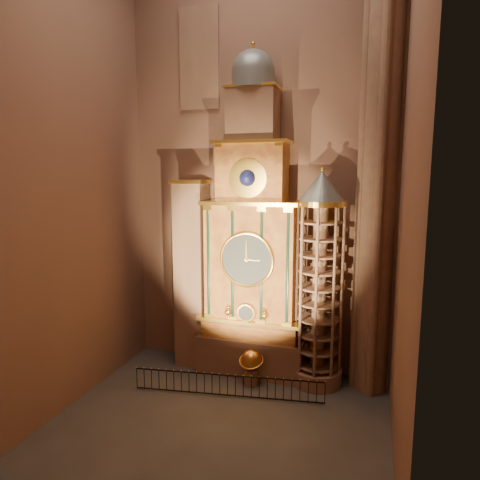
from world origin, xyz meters
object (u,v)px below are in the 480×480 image
(celestial_globe, at_px, (251,364))
(stair_turret, at_px, (319,282))
(astronomical_clock, at_px, (252,249))
(portrait_tower, at_px, (192,273))
(iron_railing, at_px, (228,386))

(celestial_globe, bearing_deg, stair_turret, 20.19)
(stair_turret, bearing_deg, astronomical_clock, 175.70)
(celestial_globe, bearing_deg, portrait_tower, 159.24)
(celestial_globe, height_order, iron_railing, celestial_globe)
(celestial_globe, bearing_deg, astronomical_clock, 104.82)
(stair_turret, relative_size, iron_railing, 1.20)
(iron_railing, bearing_deg, portrait_tower, 135.70)
(portrait_tower, distance_m, iron_railing, 6.25)
(celestial_globe, xyz_separation_m, iron_railing, (-0.72, -1.55, -0.49))
(astronomical_clock, xyz_separation_m, stair_turret, (3.50, -0.26, -1.41))
(astronomical_clock, bearing_deg, stair_turret, -4.30)
(portrait_tower, bearing_deg, stair_turret, -2.33)
(astronomical_clock, bearing_deg, celestial_globe, -75.18)
(portrait_tower, distance_m, stair_turret, 6.91)
(astronomical_clock, distance_m, celestial_globe, 5.79)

